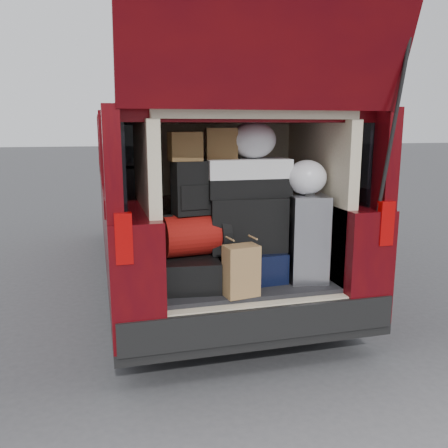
{
  "coord_description": "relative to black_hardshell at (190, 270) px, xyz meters",
  "views": [
    {
      "loc": [
        -0.99,
        -3.05,
        1.65
      ],
      "look_at": [
        -0.12,
        0.2,
        0.96
      ],
      "focal_mm": 38.0,
      "sensor_mm": 36.0,
      "label": 1
    }
  ],
  "objects": [
    {
      "name": "ground",
      "position": [
        0.39,
        -0.12,
        -0.66
      ],
      "size": [
        80.0,
        80.0,
        0.0
      ],
      "primitive_type": "plane",
      "color": "#39393B",
      "rests_on": "ground"
    },
    {
      "name": "minivan",
      "position": [
        0.39,
        1.73,
        0.25
      ],
      "size": [
        1.9,
        5.35,
        2.77
      ],
      "color": "black",
      "rests_on": "ground"
    },
    {
      "name": "load_floor",
      "position": [
        0.39,
        0.15,
        -0.38
      ],
      "size": [
        1.24,
        1.05,
        0.55
      ],
      "primitive_type": "cube",
      "color": "black",
      "rests_on": "ground"
    },
    {
      "name": "black_hardshell",
      "position": [
        0.0,
        0.0,
        0.0
      ],
      "size": [
        0.44,
        0.57,
        0.21
      ],
      "primitive_type": "cube",
      "rotation": [
        0.0,
        0.0,
        -0.11
      ],
      "color": "black",
      "rests_on": "load_floor"
    },
    {
      "name": "navy_hardshell",
      "position": [
        0.46,
        0.05,
        0.0
      ],
      "size": [
        0.44,
        0.52,
        0.22
      ],
      "primitive_type": "cube",
      "rotation": [
        0.0,
        0.0,
        0.05
      ],
      "color": "black",
      "rests_on": "load_floor"
    },
    {
      "name": "silver_roller",
      "position": [
        0.86,
        -0.05,
        0.21
      ],
      "size": [
        0.33,
        0.46,
        0.63
      ],
      "primitive_type": "cube",
      "rotation": [
        0.0,
        0.0,
        -0.18
      ],
      "color": "silver",
      "rests_on": "load_floor"
    },
    {
      "name": "kraft_bag",
      "position": [
        0.29,
        -0.31,
        0.06
      ],
      "size": [
        0.24,
        0.17,
        0.34
      ],
      "primitive_type": "cube",
      "rotation": [
        0.0,
        0.0,
        0.16
      ],
      "color": "#A9844C",
      "rests_on": "load_floor"
    },
    {
      "name": "red_duffel",
      "position": [
        0.04,
        0.01,
        0.25
      ],
      "size": [
        0.48,
        0.34,
        0.29
      ],
      "primitive_type": "cube",
      "rotation": [
        0.0,
        0.0,
        0.11
      ],
      "color": "maroon",
      "rests_on": "black_hardshell"
    },
    {
      "name": "black_soft_case",
      "position": [
        0.43,
        0.04,
        0.31
      ],
      "size": [
        0.57,
        0.37,
        0.39
      ],
      "primitive_type": "cube",
      "rotation": [
        0.0,
        0.0,
        -0.09
      ],
      "color": "black",
      "rests_on": "navy_hardshell"
    },
    {
      "name": "backpack",
      "position": [
        0.03,
        0.02,
        0.58
      ],
      "size": [
        0.28,
        0.19,
        0.37
      ],
      "primitive_type": "cube",
      "rotation": [
        0.0,
        0.0,
        0.15
      ],
      "color": "black",
      "rests_on": "red_duffel"
    },
    {
      "name": "twotone_duffel",
      "position": [
        0.43,
        0.06,
        0.64
      ],
      "size": [
        0.6,
        0.32,
        0.27
      ],
      "primitive_type": "cube",
      "rotation": [
        0.0,
        0.0,
        -0.01
      ],
      "color": "silver",
      "rests_on": "black_soft_case"
    },
    {
      "name": "grocery_sack_lower",
      "position": [
        -0.01,
        0.06,
        0.86
      ],
      "size": [
        0.22,
        0.18,
        0.19
      ],
      "primitive_type": "cube",
      "rotation": [
        0.0,
        0.0,
        0.04
      ],
      "color": "brown",
      "rests_on": "backpack"
    },
    {
      "name": "grocery_sack_upper",
      "position": [
        0.26,
        0.11,
        0.88
      ],
      "size": [
        0.24,
        0.21,
        0.22
      ],
      "primitive_type": "cube",
      "rotation": [
        0.0,
        0.0,
        -0.18
      ],
      "color": "brown",
      "rests_on": "twotone_duffel"
    },
    {
      "name": "plastic_bag_center",
      "position": [
        0.49,
        0.07,
        0.9
      ],
      "size": [
        0.37,
        0.35,
        0.26
      ],
      "primitive_type": "ellipsoid",
      "rotation": [
        0.0,
        0.0,
        -0.17
      ],
      "color": "white",
      "rests_on": "twotone_duffel"
    },
    {
      "name": "plastic_bag_right",
      "position": [
        0.84,
        -0.08,
        0.64
      ],
      "size": [
        0.3,
        0.28,
        0.25
      ],
      "primitive_type": "ellipsoid",
      "rotation": [
        0.0,
        0.0,
        -0.06
      ],
      "color": "white",
      "rests_on": "silver_roller"
    }
  ]
}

